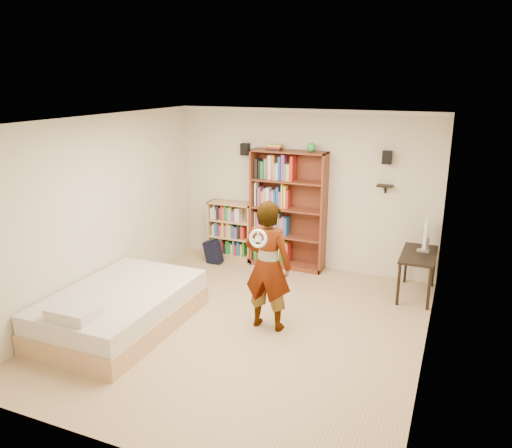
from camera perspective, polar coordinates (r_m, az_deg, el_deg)
The scene contains 14 objects.
ground at distance 6.78m, azimuth -1.25°, elevation -11.63°, with size 4.50×5.00×0.01m, color tan.
room_shell at distance 6.15m, azimuth -1.35°, elevation 3.01°, with size 4.52×5.02×2.71m.
crown_molding at distance 6.01m, azimuth -1.41°, elevation 11.47°, with size 4.50×5.00×0.06m.
speaker_left at distance 8.68m, azimuth -1.25°, elevation 8.55°, with size 0.14×0.12×0.20m, color black.
speaker_right at distance 8.03m, azimuth 14.75°, elevation 7.37°, with size 0.14×0.12×0.20m, color black.
wall_shelf at distance 8.11m, azimuth 14.53°, elevation 4.24°, with size 0.25×0.16×0.03m, color black.
tall_bookshelf at distance 8.50m, azimuth 3.69°, elevation 1.57°, with size 1.28×0.37×2.03m, color brown, non-canonical shape.
low_bookshelf at distance 9.06m, azimuth -2.86°, elevation -0.73°, with size 0.83×0.31×1.04m, color tan, non-canonical shape.
computer_desk at distance 7.93m, azimuth 17.91°, elevation -5.51°, with size 0.49×0.98×0.67m, color black, non-canonical shape.
imac at distance 7.85m, azimuth 18.69°, elevation -1.29°, with size 0.10×0.49×0.49m, color white, non-canonical shape.
daybed at distance 6.87m, azimuth -15.25°, elevation -8.84°, with size 1.43×2.20×0.65m, color beige, non-canonical shape.
person at distance 6.42m, azimuth 1.36°, elevation -4.80°, with size 0.63×0.41×1.73m, color black.
wii_wheel at distance 5.98m, azimuth 0.26°, elevation -1.68°, with size 0.23×0.23×0.04m, color white.
navy_bag at distance 8.91m, azimuth -4.92°, elevation -3.16°, with size 0.31×0.20×0.42m, color black, non-canonical shape.
Camera 1 is at (2.44, -5.46, 3.19)m, focal length 35.00 mm.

